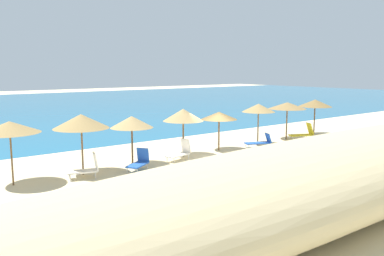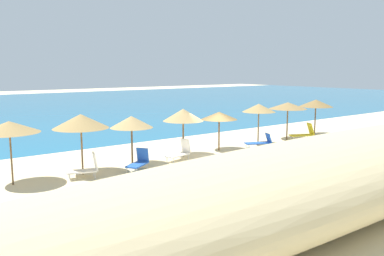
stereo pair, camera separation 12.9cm
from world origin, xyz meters
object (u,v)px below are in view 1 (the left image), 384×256
Objects in this scene: beach_umbrella_6 at (287,106)px; lounge_chair_0 at (87,168)px; beach_umbrella_4 at (219,116)px; lounge_chair_3 at (303,133)px; beach_umbrella_3 at (183,115)px; lounge_chair_4 at (180,152)px; beach_umbrella_7 at (315,103)px; beach_ball at (170,178)px; beach_umbrella_2 at (132,122)px; lounge_chair_1 at (260,142)px; lounge_chair_2 at (139,162)px; beach_umbrella_5 at (258,108)px; beach_umbrella_1 at (81,121)px; beach_umbrella_0 at (10,127)px.

beach_umbrella_6 is 15.49m from lounge_chair_0.
lounge_chair_3 is (7.21, -0.86, -1.68)m from beach_umbrella_4.
lounge_chair_4 is (-0.68, -0.66, -1.95)m from beach_umbrella_3.
beach_umbrella_4 is at bearing 108.01° from lounge_chair_3.
lounge_chair_4 is at bearing -69.23° from lounge_chair_0.
beach_umbrella_7 is 3.17m from lounge_chair_3.
beach_umbrella_6 is 13.37m from beach_ball.
beach_umbrella_2 is 0.96× the size of beach_umbrella_7.
beach_umbrella_3 is 1.52× the size of lounge_chair_3.
lounge_chair_1 is at bearing -107.69° from lounge_chair_4.
lounge_chair_2 is (-0.23, -1.10, -1.84)m from beach_umbrella_2.
beach_umbrella_5 is 6.88m from lounge_chair_4.
lounge_chair_0 is at bearing -170.33° from beach_umbrella_3.
beach_ball is at bearing -163.43° from beach_umbrella_6.
beach_umbrella_2 is 1.75× the size of lounge_chair_0.
lounge_chair_3 is at bearing -5.00° from beach_umbrella_3.
beach_umbrella_3 is 2.72m from beach_umbrella_4.
lounge_chair_3 is at bearing 12.28° from beach_ball.
beach_umbrella_2 reaches higher than lounge_chair_3.
lounge_chair_0 is (-12.14, -0.79, -1.97)m from beach_umbrella_5.
beach_ball is at bearing 148.84° from lounge_chair_2.
beach_umbrella_3 reaches higher than lounge_chair_4.
lounge_chair_4 is (-6.04, 0.30, 0.06)m from lounge_chair_1.
lounge_chair_0 is at bearing 52.97° from lounge_chair_2.
beach_umbrella_1 is 1.09× the size of beach_umbrella_6.
beach_umbrella_4 reaches higher than lounge_chair_2.
beach_umbrella_2 is at bearing 64.68° from lounge_chair_4.
beach_umbrella_3 is 6.63m from lounge_chair_0.
lounge_chair_0 is 0.83× the size of lounge_chair_1.
beach_umbrella_4 is 9.18m from lounge_chair_0.
beach_umbrella_5 is at bearing 106.47° from lounge_chair_3.
beach_ball is at bearing 127.11° from lounge_chair_3.
beach_umbrella_6 is at bearing 0.28° from beach_umbrella_0.
beach_umbrella_0 is at bearing 147.06° from beach_ball.
beach_umbrella_0 is 1.03× the size of beach_umbrella_7.
beach_umbrella_6 is at bearing 179.52° from beach_umbrella_7.
lounge_chair_4 reaches higher than lounge_chair_2.
lounge_chair_3 is (16.18, 0.20, -0.01)m from lounge_chair_0.
beach_umbrella_6 is at bearing -101.24° from lounge_chair_4.
lounge_chair_1 is (-6.92, -0.89, -2.04)m from beach_umbrella_7.
beach_umbrella_4 is at bearing 92.53° from lounge_chair_1.
lounge_chair_1 is (11.50, -0.65, -2.17)m from beach_umbrella_1.
beach_umbrella_2 is 6.11m from beach_umbrella_4.
beach_umbrella_6 is 1.62× the size of lounge_chair_4.
beach_umbrella_6 is 1.47× the size of lounge_chair_3.
beach_umbrella_1 reaches higher than beach_umbrella_3.
beach_umbrella_7 is at bearing 0.75° from beach_umbrella_1.
beach_umbrella_7 is at bearing -118.52° from lounge_chair_2.
beach_umbrella_1 reaches higher than beach_umbrella_5.
beach_umbrella_1 is 12.02m from beach_umbrella_5.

